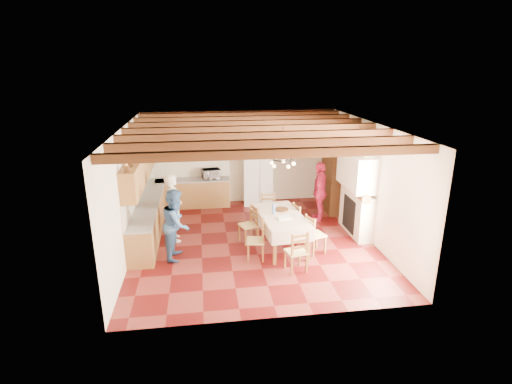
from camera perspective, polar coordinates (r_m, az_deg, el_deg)
The scene contains 31 objects.
floor at distance 10.37m, azimuth -0.32°, elevation -7.17°, with size 6.00×6.50×0.02m, color #4E0C0C.
ceiling at distance 9.49m, azimuth -0.35°, elevation 9.58°, with size 6.00×6.50×0.02m, color silver.
wall_back at distance 12.95m, azimuth -2.27°, elevation 5.02°, with size 6.00×0.02×3.00m, color beige.
wall_front at distance 6.81m, azimuth 3.36°, elevation -7.16°, with size 6.00×0.02×3.00m, color beige.
wall_left at distance 9.90m, azimuth -17.87°, elevation 0.08°, with size 0.02×6.50×3.00m, color beige.
wall_right at distance 10.63m, azimuth 15.96°, elevation 1.46°, with size 0.02×6.50×3.00m, color beige.
ceiling_beams at distance 9.50m, azimuth -0.35°, elevation 8.98°, with size 6.00×6.30×0.16m, color #3B1E10, non-canonical shape.
lower_cabinets_left at distance 11.18m, azimuth -14.94°, elevation -3.45°, with size 0.60×4.30×0.86m, color brown.
lower_cabinets_back at distance 12.88m, azimuth -8.95°, elevation -0.20°, with size 2.30×0.60×0.86m, color brown.
countertop_left at distance 11.03m, azimuth -15.13°, elevation -1.27°, with size 0.62×4.30×0.04m, color slate.
countertop_back at distance 12.75m, azimuth -9.04°, elevation 1.72°, with size 2.34×0.62×0.04m, color slate.
backsplash_left at distance 10.97m, azimuth -16.74°, elevation 0.25°, with size 0.03×4.30×0.60m, color beige.
backsplash_back at distance 12.94m, azimuth -9.10°, elevation 3.43°, with size 2.30×0.03×0.60m, color beige.
upper_cabinets at distance 10.78m, azimuth -16.20°, elevation 3.59°, with size 0.35×4.20×0.70m, color brown.
fireplace at distance 10.72m, azimuth 14.08°, elevation 1.20°, with size 0.56×1.60×2.80m, color beige, non-canonical shape.
wall_picture at distance 13.09m, azimuth 4.53°, elevation 6.69°, with size 0.34×0.03×0.42m, color black.
refrigerator at distance 12.87m, azimuth 0.34°, elevation 2.23°, with size 0.91×0.75×1.82m, color white.
hutch at distance 12.43m, azimuth 11.08°, elevation 2.50°, with size 0.53×1.27×2.31m, color #37230E, non-canonical shape.
dining_table at distance 9.82m, azimuth 3.60°, elevation -3.72°, with size 1.18×2.04×0.85m.
chandelier at distance 9.38m, azimuth 3.77°, elevation 4.72°, with size 0.47×0.47×0.03m, color black.
chair_left_near at distance 9.32m, azimuth -0.07°, elevation -6.85°, with size 0.42×0.40×0.96m, color brown, non-canonical shape.
chair_left_far at distance 10.17m, azimuth -1.11°, elevation -4.66°, with size 0.42×0.40×0.96m, color brown, non-canonical shape.
chair_right_near at distance 9.74m, azimuth 8.50°, elevation -5.93°, with size 0.42×0.40×0.96m, color brown, non-canonical shape.
chair_right_far at distance 10.47m, azimuth 6.59°, elevation -4.11°, with size 0.42×0.40×0.96m, color brown, non-canonical shape.
chair_end_near at distance 8.85m, azimuth 5.74°, elevation -8.37°, with size 0.42×0.40×0.96m, color brown, non-canonical shape.
chair_end_far at distance 11.05m, azimuth 1.77°, elevation -2.79°, with size 0.42×0.40×0.96m, color brown, non-canonical shape.
person_man at distance 10.36m, azimuth -11.68°, elevation -2.19°, with size 0.65×0.43×1.78m, color beige.
person_woman_blue at distance 9.46m, azimuth -11.32°, elevation -4.49°, with size 0.81×0.63×1.67m, color #365D90.
person_woman_red at distance 11.60m, azimuth 9.08°, elevation 0.04°, with size 1.02×0.43×1.74m, color #C41D45.
microwave at distance 12.70m, azimuth -6.40°, elevation 2.59°, with size 0.55×0.38×0.31m, color silver.
fridge_vase at distance 12.62m, azimuth -0.05°, elevation 6.83°, with size 0.28×0.28×0.29m, color #37230E.
Camera 1 is at (-1.25, -9.31, 4.38)m, focal length 28.00 mm.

